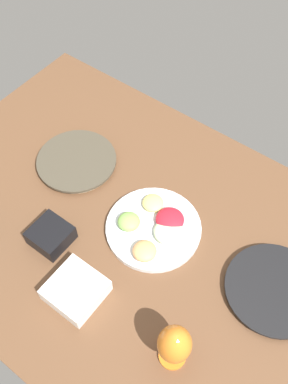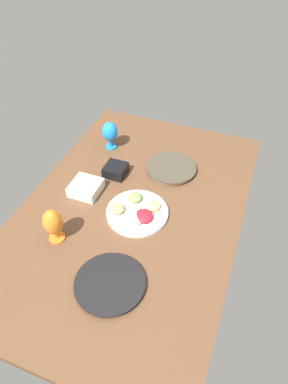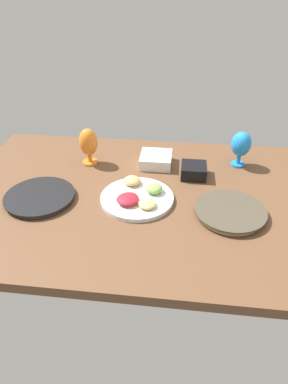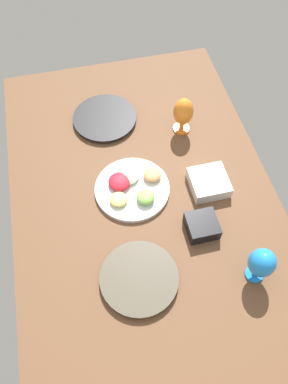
# 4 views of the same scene
# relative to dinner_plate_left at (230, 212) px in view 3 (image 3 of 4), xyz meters

# --- Properties ---
(ground_plane) EXTENTS (1.60, 1.04, 0.04)m
(ground_plane) POSITION_rel_dinner_plate_left_xyz_m (0.35, -0.09, -0.03)
(ground_plane) COLOR brown
(dinner_plate_left) EXTENTS (0.28, 0.28, 0.03)m
(dinner_plate_left) POSITION_rel_dinner_plate_left_xyz_m (0.00, 0.00, 0.00)
(dinner_plate_left) COLOR beige
(dinner_plate_left) RESTS_ON ground_plane
(dinner_plate_right) EXTENTS (0.29, 0.29, 0.02)m
(dinner_plate_right) POSITION_rel_dinner_plate_left_xyz_m (0.76, -0.01, -0.00)
(dinner_plate_right) COLOR #4C4C51
(dinner_plate_right) RESTS_ON ground_plane
(fruit_platter) EXTENTS (0.30, 0.30, 0.05)m
(fruit_platter) POSITION_rel_dinner_plate_left_xyz_m (0.37, -0.06, 0.00)
(fruit_platter) COLOR silver
(fruit_platter) RESTS_ON ground_plane
(hurricane_glass_blue) EXTENTS (0.09, 0.09, 0.17)m
(hurricane_glass_blue) POSITION_rel_dinner_plate_left_xyz_m (-0.07, -0.40, 0.09)
(hurricane_glass_blue) COLOR #2087E4
(hurricane_glass_blue) RESTS_ON ground_plane
(hurricane_glass_orange) EXTENTS (0.09, 0.09, 0.18)m
(hurricane_glass_orange) POSITION_rel_dinner_plate_left_xyz_m (0.63, -0.34, 0.09)
(hurricane_glass_orange) COLOR orange
(hurricane_glass_orange) RESTS_ON ground_plane
(square_bowl_white) EXTENTS (0.15, 0.15, 0.05)m
(square_bowl_white) POSITION_rel_dinner_plate_left_xyz_m (0.32, -0.36, 0.02)
(square_bowl_white) COLOR white
(square_bowl_white) RESTS_ON ground_plane
(square_bowl_black) EXTENTS (0.11, 0.11, 0.06)m
(square_bowl_black) POSITION_rel_dinner_plate_left_xyz_m (0.14, -0.27, 0.02)
(square_bowl_black) COLOR black
(square_bowl_black) RESTS_ON ground_plane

